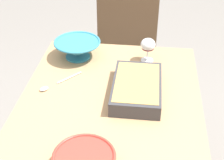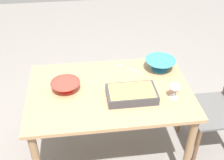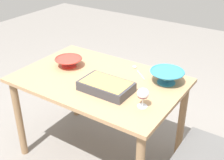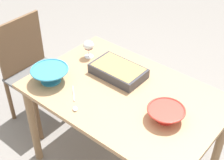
{
  "view_description": "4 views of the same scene",
  "coord_description": "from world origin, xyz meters",
  "px_view_note": "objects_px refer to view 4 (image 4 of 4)",
  "views": [
    {
      "loc": [
        1.15,
        0.16,
        1.71
      ],
      "look_at": [
        -0.15,
        0.0,
        0.83
      ],
      "focal_mm": 54.48,
      "sensor_mm": 36.0,
      "label": 1
    },
    {
      "loc": [
        0.2,
        1.73,
        2.12
      ],
      "look_at": [
        -0.02,
        0.0,
        0.85
      ],
      "focal_mm": 45.7,
      "sensor_mm": 36.0,
      "label": 2
    },
    {
      "loc": [
        -1.19,
        1.6,
        1.81
      ],
      "look_at": [
        -0.13,
        0.0,
        0.78
      ],
      "focal_mm": 47.16,
      "sensor_mm": 36.0,
      "label": 3
    },
    {
      "loc": [
        0.99,
        -1.31,
        2.12
      ],
      "look_at": [
        -0.12,
        0.01,
        0.79
      ],
      "focal_mm": 52.67,
      "sensor_mm": 36.0,
      "label": 4
    }
  ],
  "objects_px": {
    "mixing_bowl": "(166,113)",
    "small_bowl": "(50,74)",
    "casserole_dish": "(118,70)",
    "wine_glass": "(89,46)",
    "chair": "(32,67)",
    "dining_table": "(124,105)",
    "serving_spoon": "(74,103)"
  },
  "relations": [
    {
      "from": "chair",
      "to": "small_bowl",
      "type": "height_order",
      "value": "chair"
    },
    {
      "from": "small_bowl",
      "to": "serving_spoon",
      "type": "bearing_deg",
      "value": -12.72
    },
    {
      "from": "serving_spoon",
      "to": "wine_glass",
      "type": "bearing_deg",
      "value": 123.32
    },
    {
      "from": "casserole_dish",
      "to": "mixing_bowl",
      "type": "bearing_deg",
      "value": -18.03
    },
    {
      "from": "chair",
      "to": "wine_glass",
      "type": "relative_size",
      "value": 6.8
    },
    {
      "from": "mixing_bowl",
      "to": "small_bowl",
      "type": "bearing_deg",
      "value": -166.76
    },
    {
      "from": "serving_spoon",
      "to": "chair",
      "type": "bearing_deg",
      "value": 160.75
    },
    {
      "from": "casserole_dish",
      "to": "small_bowl",
      "type": "bearing_deg",
      "value": -131.78
    },
    {
      "from": "chair",
      "to": "wine_glass",
      "type": "bearing_deg",
      "value": 16.57
    },
    {
      "from": "chair",
      "to": "mixing_bowl",
      "type": "xyz_separation_m",
      "value": [
        1.33,
        -0.04,
        0.3
      ]
    },
    {
      "from": "wine_glass",
      "to": "serving_spoon",
      "type": "bearing_deg",
      "value": -56.68
    },
    {
      "from": "dining_table",
      "to": "wine_glass",
      "type": "bearing_deg",
      "value": 161.14
    },
    {
      "from": "wine_glass",
      "to": "casserole_dish",
      "type": "xyz_separation_m",
      "value": [
        0.31,
        -0.04,
        -0.05
      ]
    },
    {
      "from": "chair",
      "to": "dining_table",
      "type": "bearing_deg",
      "value": 0.02
    },
    {
      "from": "wine_glass",
      "to": "small_bowl",
      "type": "xyz_separation_m",
      "value": [
        0.01,
        -0.38,
        -0.04
      ]
    },
    {
      "from": "dining_table",
      "to": "serving_spoon",
      "type": "distance_m",
      "value": 0.35
    },
    {
      "from": "chair",
      "to": "small_bowl",
      "type": "bearing_deg",
      "value": -22.57
    },
    {
      "from": "casserole_dish",
      "to": "serving_spoon",
      "type": "distance_m",
      "value": 0.41
    },
    {
      "from": "mixing_bowl",
      "to": "wine_glass",
      "type": "bearing_deg",
      "value": 166.14
    },
    {
      "from": "casserole_dish",
      "to": "serving_spoon",
      "type": "bearing_deg",
      "value": -92.48
    },
    {
      "from": "wine_glass",
      "to": "chair",
      "type": "bearing_deg",
      "value": -163.43
    },
    {
      "from": "serving_spoon",
      "to": "casserole_dish",
      "type": "bearing_deg",
      "value": 87.52
    },
    {
      "from": "dining_table",
      "to": "small_bowl",
      "type": "height_order",
      "value": "small_bowl"
    },
    {
      "from": "dining_table",
      "to": "small_bowl",
      "type": "distance_m",
      "value": 0.54
    },
    {
      "from": "dining_table",
      "to": "casserole_dish",
      "type": "relative_size",
      "value": 3.43
    },
    {
      "from": "casserole_dish",
      "to": "small_bowl",
      "type": "distance_m",
      "value": 0.46
    },
    {
      "from": "casserole_dish",
      "to": "serving_spoon",
      "type": "xyz_separation_m",
      "value": [
        -0.02,
        -0.41,
        -0.03
      ]
    },
    {
      "from": "dining_table",
      "to": "wine_glass",
      "type": "height_order",
      "value": "wine_glass"
    },
    {
      "from": "mixing_bowl",
      "to": "serving_spoon",
      "type": "xyz_separation_m",
      "value": [
        -0.5,
        -0.25,
        -0.04
      ]
    },
    {
      "from": "wine_glass",
      "to": "mixing_bowl",
      "type": "distance_m",
      "value": 0.82
    },
    {
      "from": "mixing_bowl",
      "to": "small_bowl",
      "type": "height_order",
      "value": "small_bowl"
    },
    {
      "from": "casserole_dish",
      "to": "wine_glass",
      "type": "bearing_deg",
      "value": 172.89
    }
  ]
}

